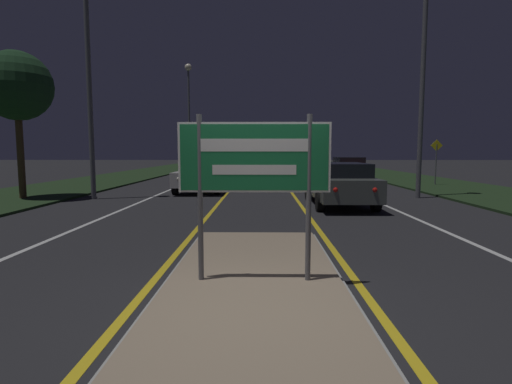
# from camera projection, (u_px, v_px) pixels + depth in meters

# --- Properties ---
(ground_plane) EXTENTS (160.00, 160.00, 0.00)m
(ground_plane) POSITION_uv_depth(u_px,v_px,m) (253.00, 307.00, 4.59)
(ground_plane) COLOR #232326
(median_island) EXTENTS (2.42, 6.29, 0.10)m
(median_island) POSITION_uv_depth(u_px,v_px,m) (254.00, 284.00, 5.27)
(median_island) COLOR #999993
(median_island) RESTS_ON ground_plane
(verge_left) EXTENTS (5.00, 100.00, 0.08)m
(verge_left) POSITION_uv_depth(u_px,v_px,m) (107.00, 180.00, 24.62)
(verge_left) COLOR #1E3319
(verge_left) RESTS_ON ground_plane
(verge_right) EXTENTS (5.00, 100.00, 0.08)m
(verge_right) POSITION_uv_depth(u_px,v_px,m) (416.00, 180.00, 24.34)
(verge_right) COLOR #1E3319
(verge_right) RESTS_ON ground_plane
(centre_line_yellow_left) EXTENTS (0.12, 70.00, 0.01)m
(centre_line_yellow_left) POSITION_uv_depth(u_px,v_px,m) (242.00, 176.00, 29.48)
(centre_line_yellow_left) COLOR gold
(centre_line_yellow_left) RESTS_ON ground_plane
(centre_line_yellow_right) EXTENTS (0.12, 70.00, 0.01)m
(centre_line_yellow_right) POSITION_uv_depth(u_px,v_px,m) (279.00, 176.00, 29.44)
(centre_line_yellow_right) COLOR gold
(centre_line_yellow_right) RESTS_ON ground_plane
(lane_line_white_left) EXTENTS (0.12, 70.00, 0.01)m
(lane_line_white_left) POSITION_uv_depth(u_px,v_px,m) (204.00, 176.00, 29.52)
(lane_line_white_left) COLOR silver
(lane_line_white_left) RESTS_ON ground_plane
(lane_line_white_right) EXTENTS (0.12, 70.00, 0.01)m
(lane_line_white_right) POSITION_uv_depth(u_px,v_px,m) (317.00, 176.00, 29.40)
(lane_line_white_right) COLOR silver
(lane_line_white_right) RESTS_ON ground_plane
(edge_line_white_left) EXTENTS (0.10, 70.00, 0.01)m
(edge_line_white_left) POSITION_uv_depth(u_px,v_px,m) (164.00, 176.00, 29.56)
(edge_line_white_left) COLOR silver
(edge_line_white_left) RESTS_ON ground_plane
(edge_line_white_right) EXTENTS (0.10, 70.00, 0.01)m
(edge_line_white_right) POSITION_uv_depth(u_px,v_px,m) (358.00, 176.00, 29.35)
(edge_line_white_right) COLOR silver
(edge_line_white_right) RESTS_ON ground_plane
(highway_sign) EXTENTS (1.95, 0.07, 2.15)m
(highway_sign) POSITION_uv_depth(u_px,v_px,m) (254.00, 165.00, 5.11)
(highway_sign) COLOR #56565B
(highway_sign) RESTS_ON median_island
(streetlight_left_near) EXTENTS (0.51, 0.51, 8.69)m
(streetlight_left_near) POSITION_uv_depth(u_px,v_px,m) (88.00, 47.00, 14.47)
(streetlight_left_near) COLOR #56565B
(streetlight_left_near) RESTS_ON ground_plane
(streetlight_left_far) EXTENTS (0.63, 0.63, 9.69)m
(streetlight_left_far) POSITION_uv_depth(u_px,v_px,m) (189.00, 96.00, 36.31)
(streetlight_left_far) COLOR #56565B
(streetlight_left_far) RESTS_ON ground_plane
(streetlight_right_near) EXTENTS (0.55, 0.55, 9.82)m
(streetlight_right_near) POSITION_uv_depth(u_px,v_px,m) (425.00, 26.00, 14.72)
(streetlight_right_near) COLOR #56565B
(streetlight_right_near) RESTS_ON ground_plane
(car_receding_0) EXTENTS (1.88, 4.75, 1.41)m
(car_receding_0) POSITION_uv_depth(u_px,v_px,m) (339.00, 183.00, 13.22)
(car_receding_0) COLOR #4C514C
(car_receding_0) RESTS_ON ground_plane
(car_receding_1) EXTENTS (1.99, 4.76, 1.42)m
(car_receding_1) POSITION_uv_depth(u_px,v_px,m) (348.00, 167.00, 26.20)
(car_receding_1) COLOR maroon
(car_receding_1) RESTS_ON ground_plane
(car_receding_2) EXTENTS (1.91, 4.59, 1.42)m
(car_receding_2) POSITION_uv_depth(u_px,v_px,m) (291.00, 164.00, 34.45)
(car_receding_2) COLOR silver
(car_receding_2) RESTS_ON ground_plane
(car_approaching_0) EXTENTS (1.97, 4.59, 1.35)m
(car_approaching_0) POSITION_uv_depth(u_px,v_px,m) (202.00, 175.00, 17.92)
(car_approaching_0) COLOR silver
(car_approaching_0) RESTS_ON ground_plane
(car_approaching_1) EXTENTS (1.85, 4.59, 1.38)m
(car_approaching_1) POSITION_uv_depth(u_px,v_px,m) (228.00, 166.00, 28.72)
(car_approaching_1) COLOR black
(car_approaching_1) RESTS_ON ground_plane
(warning_sign) EXTENTS (0.60, 0.06, 2.31)m
(warning_sign) POSITION_uv_depth(u_px,v_px,m) (436.00, 158.00, 20.50)
(warning_sign) COLOR #56565B
(warning_sign) RESTS_ON verge_right
(roadside_palm_left) EXTENTS (2.47, 2.47, 5.28)m
(roadside_palm_left) POSITION_uv_depth(u_px,v_px,m) (17.00, 87.00, 14.28)
(roadside_palm_left) COLOR #4C3823
(roadside_palm_left) RESTS_ON verge_left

